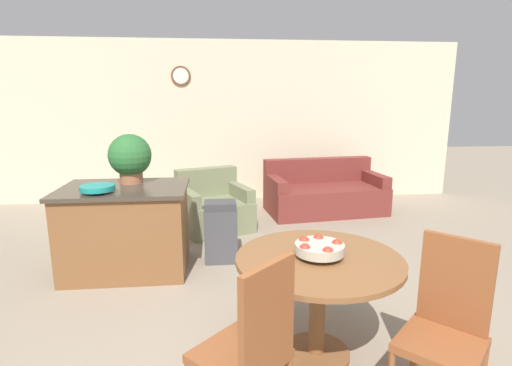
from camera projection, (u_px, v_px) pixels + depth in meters
wall_back at (228, 122)px, 6.83m from camera, size 8.00×0.09×2.70m
dining_table at (318, 280)px, 2.66m from camera, size 1.11×1.11×0.74m
dining_chair_near_left at (251, 344)px, 2.03m from camera, size 0.59×0.59×1.00m
dining_chair_near_right at (447, 321)px, 2.24m from camera, size 0.59×0.59×1.00m
fruit_bowl at (319, 248)px, 2.62m from camera, size 0.32×0.32×0.12m
kitchen_island at (127, 229)px, 4.09m from camera, size 1.25×0.89×0.89m
teal_bowl at (97, 188)px, 3.74m from camera, size 0.32×0.32×0.07m
potted_plant at (130, 157)px, 4.13m from camera, size 0.44×0.44×0.51m
trash_bin at (221, 232)px, 4.34m from camera, size 0.35×0.27×0.67m
couch at (324, 194)px, 6.25m from camera, size 1.87×1.11×0.80m
armchair at (214, 209)px, 5.45m from camera, size 1.11×1.08×0.79m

